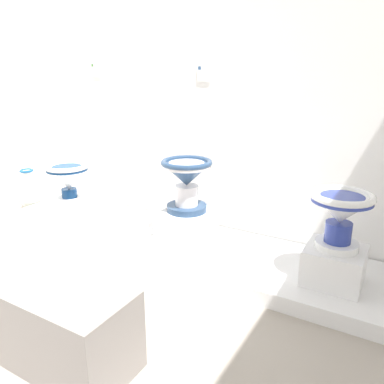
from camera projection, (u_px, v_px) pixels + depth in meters
ground_plane at (16, 378)px, 1.74m from camera, size 6.01×5.34×0.02m
wall_back at (213, 49)px, 2.85m from camera, size 4.21×0.06×3.00m
display_platform at (184, 246)px, 2.93m from camera, size 3.38×0.76×0.10m
plinth_block_tall_cobalt at (71, 209)px, 3.38m from camera, size 0.32×0.39×0.13m
antique_toilet_tall_cobalt at (68, 177)px, 3.30m from camera, size 0.37×0.37×0.34m
plinth_block_leftmost at (187, 223)px, 2.97m from camera, size 0.36×0.39×0.21m
antique_toilet_leftmost at (187, 177)px, 2.86m from camera, size 0.39×0.39×0.40m
plinth_block_squat_floral at (334, 265)px, 2.30m from camera, size 0.34×0.33×0.23m
antique_toilet_squat_floral at (341, 211)px, 2.20m from camera, size 0.36×0.36×0.35m
info_placard_first at (96, 69)px, 3.43m from camera, size 0.11×0.01×0.12m
info_placard_second at (204, 73)px, 2.90m from camera, size 0.11×0.01×0.12m
decorative_vase_companion at (30, 194)px, 3.78m from camera, size 0.22×0.22×0.43m
museum_bench at (38, 315)px, 1.85m from camera, size 1.03×0.36×0.40m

